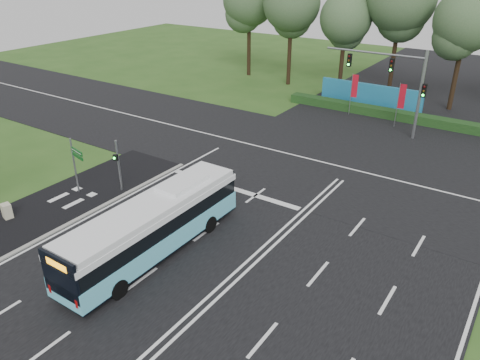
% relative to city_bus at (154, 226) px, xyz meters
% --- Properties ---
extents(ground, '(120.00, 120.00, 0.00)m').
position_rel_city_bus_xyz_m(ground, '(4.24, 2.92, -1.56)').
color(ground, '#2B511B').
rests_on(ground, ground).
extents(road_main, '(20.00, 120.00, 0.04)m').
position_rel_city_bus_xyz_m(road_main, '(4.24, 2.92, -1.54)').
color(road_main, black).
rests_on(road_main, ground).
extents(road_cross, '(120.00, 14.00, 0.05)m').
position_rel_city_bus_xyz_m(road_cross, '(4.24, 14.92, -1.54)').
color(road_cross, black).
rests_on(road_cross, ground).
extents(bike_path, '(5.00, 18.00, 0.06)m').
position_rel_city_bus_xyz_m(bike_path, '(-8.26, -0.08, -1.53)').
color(bike_path, black).
rests_on(bike_path, ground).
extents(kerb_strip, '(0.25, 18.00, 0.12)m').
position_rel_city_bus_xyz_m(kerb_strip, '(-5.86, -0.08, -1.50)').
color(kerb_strip, gray).
rests_on(kerb_strip, ground).
extents(city_bus, '(2.39, 10.84, 3.11)m').
position_rel_city_bus_xyz_m(city_bus, '(0.00, 0.00, 0.00)').
color(city_bus, '#5FC5DE').
rests_on(city_bus, ground).
extents(pedestrian_signal, '(0.32, 0.42, 3.39)m').
position_rel_city_bus_xyz_m(pedestrian_signal, '(-6.54, 3.81, 0.29)').
color(pedestrian_signal, gray).
rests_on(pedestrian_signal, ground).
extents(street_sign, '(1.39, 0.40, 3.64)m').
position_rel_city_bus_xyz_m(street_sign, '(-8.25, 2.08, 0.75)').
color(street_sign, gray).
rests_on(street_sign, ground).
extents(utility_cabinet, '(0.64, 0.58, 0.91)m').
position_rel_city_bus_xyz_m(utility_cabinet, '(-9.31, -2.17, -1.11)').
color(utility_cabinet, beige).
rests_on(utility_cabinet, ground).
extents(banner_flag_left, '(0.56, 0.15, 3.84)m').
position_rel_city_bus_xyz_m(banner_flag_left, '(-0.20, 26.38, 0.97)').
color(banner_flag_left, gray).
rests_on(banner_flag_left, ground).
extents(banner_flag_mid, '(0.57, 0.14, 3.87)m').
position_rel_city_bus_xyz_m(banner_flag_mid, '(4.36, 25.31, 0.98)').
color(banner_flag_mid, gray).
rests_on(banner_flag_mid, ground).
extents(traffic_light_gantry, '(8.41, 0.28, 7.00)m').
position_rel_city_bus_xyz_m(traffic_light_gantry, '(4.45, 23.42, 3.10)').
color(traffic_light_gantry, gray).
rests_on(traffic_light_gantry, ground).
extents(hedge, '(22.00, 1.20, 0.80)m').
position_rel_city_bus_xyz_m(hedge, '(4.24, 27.42, -1.16)').
color(hedge, '#133413').
rests_on(hedge, ground).
extents(blue_hoarding, '(10.00, 0.30, 2.20)m').
position_rel_city_bus_xyz_m(blue_hoarding, '(0.24, 29.92, -0.46)').
color(blue_hoarding, '#1B6D97').
rests_on(blue_hoarding, ground).
extents(eucalyptus_row, '(41.65, 9.03, 12.83)m').
position_rel_city_bus_xyz_m(eucalyptus_row, '(0.84, 34.34, 7.01)').
color(eucalyptus_row, black).
rests_on(eucalyptus_row, ground).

